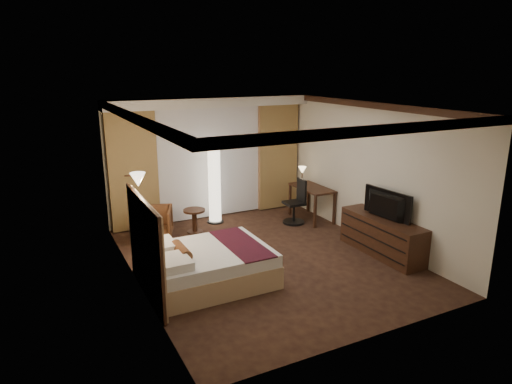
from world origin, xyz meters
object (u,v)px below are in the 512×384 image
floor_lamp (214,185)px  desk (311,203)px  dresser (382,236)px  bed (208,266)px  office_chair (294,202)px  television (383,202)px  armchair (153,223)px  side_table (195,221)px

floor_lamp → desk: 2.20m
floor_lamp → dresser: floor_lamp is taller
floor_lamp → dresser: size_ratio=0.95×
bed → office_chair: (2.70, 1.82, 0.21)m
desk → television: (0.02, -2.23, 0.62)m
television → office_chair: bearing=7.5°
floor_lamp → television: floor_lamp is taller
desk → television: 2.32m
armchair → floor_lamp: bearing=38.0°
television → bed: bearing=77.8°
floor_lamp → desk: bearing=-21.6°
floor_lamp → desk: size_ratio=1.51×
dresser → office_chair: bearing=103.9°
armchair → office_chair: 3.03m
armchair → office_chair: bearing=13.7°
floor_lamp → office_chair: (1.51, -0.84, -0.36)m
office_chair → armchair: bearing=176.1°
bed → office_chair: office_chair is taller
armchair → floor_lamp: size_ratio=0.43×
dresser → floor_lamp: bearing=124.1°
bed → desk: 3.70m
desk → office_chair: size_ratio=1.14×
desk → television: television is taller
bed → armchair: (-0.30, 2.20, 0.09)m
armchair → dresser: size_ratio=0.41×
bed → television: television is taller
bed → floor_lamp: 2.97m
desk → dresser: size_ratio=0.63×
dresser → bed: bearing=173.6°
bed → side_table: bearing=75.9°
television → desk: bearing=-5.2°
bed → side_table: size_ratio=3.84×
armchair → television: size_ratio=0.70×
bed → armchair: size_ratio=2.60×
bed → dresser: bearing=-6.4°
armchair → office_chair: office_chair is taller
floor_lamp → office_chair: bearing=-29.1°
bed → side_table: bed is taller
dresser → television: 0.65m
armchair → side_table: (0.87, 0.05, -0.12)m
floor_lamp → television: bearing=-56.2°
armchair → desk: bearing=15.6°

